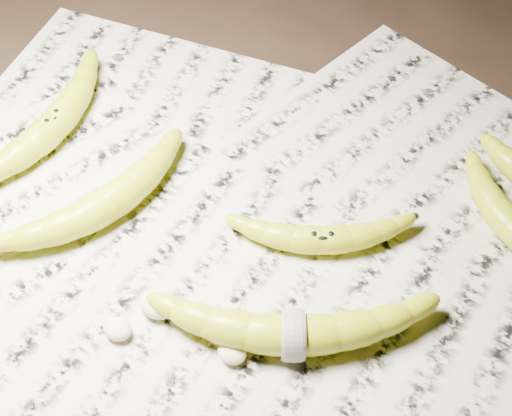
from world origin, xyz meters
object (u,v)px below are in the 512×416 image
at_px(banana_left_a, 53,124).
at_px(banana_center, 322,238).
at_px(banana_taped, 293,333).
at_px(banana_left_b, 105,203).

relative_size(banana_left_a, banana_center, 1.29).
bearing_deg(banana_left_a, banana_center, -89.72).
distance_m(banana_left_a, banana_taped, 0.39).
bearing_deg(banana_center, banana_left_a, 152.24).
bearing_deg(banana_center, banana_left_b, 169.33).
xyz_separation_m(banana_left_a, banana_center, (0.35, -0.00, -0.00)).
height_order(banana_left_a, banana_center, banana_left_a).
height_order(banana_left_a, banana_left_b, banana_left_b).
distance_m(banana_left_a, banana_left_b, 0.14).
height_order(banana_left_a, banana_taped, banana_taped).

